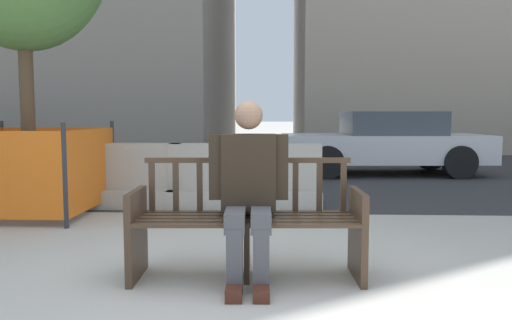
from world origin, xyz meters
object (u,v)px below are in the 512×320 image
object	(u,v)px
jersey_barrier_left	(107,180)
car_sedan_mid	(385,143)
jersey_barrier_centre	(245,181)
construction_fence	(30,168)
seated_person	(248,187)
street_bench	(247,225)

from	to	relation	value
jersey_barrier_left	car_sedan_mid	bearing A→B (deg)	40.51
jersey_barrier_left	car_sedan_mid	size ratio (longest dim) A/B	0.48
jersey_barrier_centre	construction_fence	bearing A→B (deg)	-167.46
jersey_barrier_left	seated_person	bearing A→B (deg)	-54.81
jersey_barrier_left	construction_fence	xyz separation A→B (m)	(-0.75, -0.59, 0.23)
jersey_barrier_centre	construction_fence	xyz separation A→B (m)	(-2.60, -0.58, 0.23)
jersey_barrier_centre	street_bench	bearing A→B (deg)	-85.88
construction_fence	car_sedan_mid	bearing A→B (deg)	40.20
street_bench	jersey_barrier_centre	distance (m)	2.89
seated_person	jersey_barrier_centre	world-z (taller)	seated_person
seated_person	jersey_barrier_centre	bearing A→B (deg)	94.32
seated_person	car_sedan_mid	xyz separation A→B (m)	(2.41, 6.78, -0.04)
seated_person	jersey_barrier_left	xyz separation A→B (m)	(-2.08, 2.95, -0.35)
street_bench	car_sedan_mid	xyz separation A→B (m)	(2.43, 6.73, 0.25)
street_bench	seated_person	bearing A→B (deg)	-75.75
street_bench	jersey_barrier_left	size ratio (longest dim) A/B	0.85
jersey_barrier_centre	car_sedan_mid	world-z (taller)	car_sedan_mid
seated_person	street_bench	bearing A→B (deg)	104.25
street_bench	jersey_barrier_centre	size ratio (longest dim) A/B	0.85
jersey_barrier_centre	car_sedan_mid	distance (m)	4.67
jersey_barrier_left	jersey_barrier_centre	bearing A→B (deg)	-0.34
street_bench	construction_fence	bearing A→B (deg)	140.71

